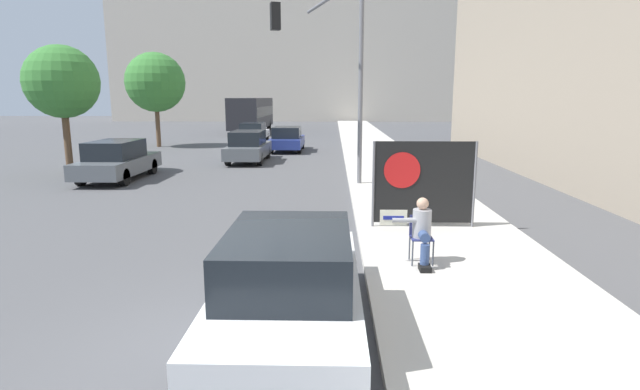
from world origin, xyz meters
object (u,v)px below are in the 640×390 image
object	(u,v)px
jogger_on_sidewalk	(410,184)
street_tree_midblock	(155,82)
car_on_road_nearest	(117,160)
city_bus_on_road	(252,113)
car_on_road_far_lane	(253,132)
parked_car_curbside	(290,284)
car_on_road_midblock	(248,147)
seated_protester	(421,229)
protest_banner	(423,182)
car_on_road_distant	(287,139)
street_tree_near_curb	(62,82)
traffic_light_pole	(331,61)

from	to	relation	value
jogger_on_sidewalk	street_tree_midblock	size ratio (longest dim) A/B	0.29
car_on_road_nearest	city_bus_on_road	xyz separation A→B (m)	(0.87, 27.15, 1.03)
car_on_road_far_lane	parked_car_curbside	bearing A→B (deg)	-80.09
jogger_on_sidewalk	car_on_road_midblock	world-z (taller)	jogger_on_sidewalk
seated_protester	car_on_road_far_lane	xyz separation A→B (m)	(-7.41, 27.41, -0.12)
seated_protester	protest_banner	distance (m)	2.79
car_on_road_distant	street_tree_near_curb	distance (m)	12.90
seated_protester	car_on_road_midblock	xyz separation A→B (m)	(-5.80, 15.75, -0.05)
traffic_light_pole	city_bus_on_road	size ratio (longest dim) A/B	0.57
parked_car_curbside	car_on_road_distant	size ratio (longest dim) A/B	1.01
protest_banner	street_tree_midblock	distance (m)	24.70
seated_protester	parked_car_curbside	world-z (taller)	parked_car_curbside
car_on_road_nearest	street_tree_midblock	distance (m)	13.84
car_on_road_nearest	street_tree_midblock	size ratio (longest dim) A/B	0.78
car_on_road_far_lane	city_bus_on_road	size ratio (longest dim) A/B	0.41
city_bus_on_road	street_tree_near_curb	xyz separation A→B (m)	(-3.36, -26.03, 1.96)
parked_car_curbside	car_on_road_nearest	xyz separation A→B (m)	(-7.78, 12.77, 0.02)
seated_protester	car_on_road_distant	size ratio (longest dim) A/B	0.28
traffic_light_pole	city_bus_on_road	bearing A→B (deg)	104.40
protest_banner	street_tree_midblock	xyz separation A→B (m)	(-13.39, 20.55, 2.87)
car_on_road_nearest	street_tree_near_curb	xyz separation A→B (m)	(-2.49, 1.12, 2.99)
car_on_road_nearest	protest_banner	bearing A→B (deg)	-35.48
jogger_on_sidewalk	street_tree_midblock	xyz separation A→B (m)	(-13.23, 19.64, 3.06)
traffic_light_pole	street_tree_midblock	distance (m)	18.56
car_on_road_far_lane	car_on_road_distant	bearing A→B (deg)	-64.90
street_tree_near_curb	car_on_road_midblock	bearing A→B (deg)	33.98
car_on_road_far_lane	city_bus_on_road	world-z (taller)	city_bus_on_road
jogger_on_sidewalk	street_tree_near_curb	size ratio (longest dim) A/B	0.33
parked_car_curbside	car_on_road_midblock	size ratio (longest dim) A/B	0.97
car_on_road_nearest	car_on_road_far_lane	world-z (taller)	car_on_road_nearest
parked_car_curbside	car_on_road_far_lane	bearing A→B (deg)	99.91
parked_car_curbside	street_tree_midblock	world-z (taller)	street_tree_midblock
car_on_road_midblock	car_on_road_distant	bearing A→B (deg)	74.03
seated_protester	street_tree_midblock	bearing A→B (deg)	104.13
traffic_light_pole	car_on_road_midblock	bearing A→B (deg)	119.56
parked_car_curbside	street_tree_near_curb	xyz separation A→B (m)	(-10.27, 13.89, 3.00)
protest_banner	street_tree_midblock	size ratio (longest dim) A/B	0.40
seated_protester	car_on_road_far_lane	distance (m)	28.40
city_bus_on_road	street_tree_midblock	bearing A→B (deg)	-105.22
traffic_light_pole	street_tree_midblock	xyz separation A→B (m)	(-11.23, 14.78, -0.28)
seated_protester	city_bus_on_road	xyz separation A→B (m)	(-9.08, 37.31, 0.98)
protest_banner	traffic_light_pole	size ratio (longest dim) A/B	0.38
car_on_road_nearest	car_on_road_midblock	bearing A→B (deg)	53.45
parked_car_curbside	jogger_on_sidewalk	bearing A→B (deg)	68.20
car_on_road_midblock	street_tree_midblock	world-z (taller)	street_tree_midblock
seated_protester	street_tree_near_curb	bearing A→B (deg)	122.92
parked_car_curbside	city_bus_on_road	xyz separation A→B (m)	(-6.91, 39.92, 1.04)
traffic_light_pole	car_on_road_midblock	size ratio (longest dim) A/B	1.36
car_on_road_far_lane	street_tree_midblock	distance (m)	7.67
jogger_on_sidewalk	street_tree_midblock	distance (m)	23.87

